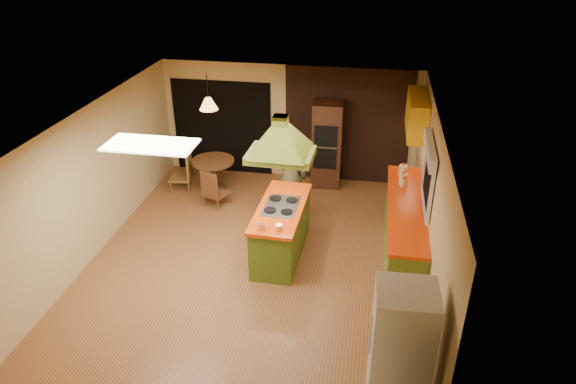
% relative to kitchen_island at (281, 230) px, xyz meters
% --- Properties ---
extents(ground, '(6.50, 6.50, 0.00)m').
position_rel_kitchen_island_xyz_m(ground, '(-0.39, -0.17, -0.47)').
color(ground, '#965B31').
rests_on(ground, ground).
extents(room_walls, '(5.50, 6.50, 6.50)m').
position_rel_kitchen_island_xyz_m(room_walls, '(-0.39, -0.17, 0.78)').
color(room_walls, beige).
rests_on(room_walls, ground).
extents(ceiling_plane, '(6.50, 6.50, 0.00)m').
position_rel_kitchen_island_xyz_m(ceiling_plane, '(-0.39, -0.17, 2.03)').
color(ceiling_plane, silver).
rests_on(ceiling_plane, room_walls).
extents(brick_panel, '(2.64, 0.03, 2.50)m').
position_rel_kitchen_island_xyz_m(brick_panel, '(0.86, 3.06, 0.78)').
color(brick_panel, '#381E14').
rests_on(brick_panel, ground).
extents(nook_opening, '(2.20, 0.03, 2.10)m').
position_rel_kitchen_island_xyz_m(nook_opening, '(-1.89, 3.06, 0.58)').
color(nook_opening, black).
rests_on(nook_opening, ground).
extents(right_counter, '(0.62, 3.05, 0.92)m').
position_rel_kitchen_island_xyz_m(right_counter, '(2.06, 0.43, -0.01)').
color(right_counter, olive).
rests_on(right_counter, ground).
extents(upper_cabinets, '(0.34, 1.40, 0.70)m').
position_rel_kitchen_island_xyz_m(upper_cabinets, '(2.18, 2.03, 1.48)').
color(upper_cabinets, yellow).
rests_on(upper_cabinets, room_walls).
extents(window_right, '(0.12, 1.35, 1.06)m').
position_rel_kitchen_island_xyz_m(window_right, '(2.30, 0.23, 1.30)').
color(window_right, black).
rests_on(window_right, room_walls).
extents(fluor_panel, '(1.20, 0.60, 0.03)m').
position_rel_kitchen_island_xyz_m(fluor_panel, '(-1.49, -1.37, 2.02)').
color(fluor_panel, white).
rests_on(fluor_panel, ceiling_plane).
extents(kitchen_island, '(0.80, 1.87, 0.94)m').
position_rel_kitchen_island_xyz_m(kitchen_island, '(0.00, 0.00, 0.00)').
color(kitchen_island, '#506E1B').
rests_on(kitchen_island, ground).
extents(range_hood, '(1.05, 0.77, 0.79)m').
position_rel_kitchen_island_xyz_m(range_hood, '(0.00, 0.00, 1.78)').
color(range_hood, '#5F681A').
rests_on(range_hood, ceiling_plane).
extents(man, '(0.65, 0.47, 1.67)m').
position_rel_kitchen_island_xyz_m(man, '(-0.05, 1.27, 0.36)').
color(man, brown).
rests_on(man, ground).
extents(refrigerator, '(0.69, 0.66, 1.64)m').
position_rel_kitchen_island_xyz_m(refrigerator, '(1.90, -2.80, 0.35)').
color(refrigerator, silver).
rests_on(refrigerator, ground).
extents(wall_oven, '(0.63, 0.62, 1.85)m').
position_rel_kitchen_island_xyz_m(wall_oven, '(0.47, 2.77, 0.46)').
color(wall_oven, '#4C2918').
rests_on(wall_oven, ground).
extents(dining_table, '(0.89, 0.89, 0.68)m').
position_rel_kitchen_island_xyz_m(dining_table, '(-1.85, 2.12, 0.00)').
color(dining_table, brown).
rests_on(dining_table, ground).
extents(chair_left, '(0.50, 0.50, 0.81)m').
position_rel_kitchen_island_xyz_m(chair_left, '(-2.55, 2.02, -0.06)').
color(chair_left, brown).
rests_on(chair_left, ground).
extents(chair_near, '(0.57, 0.57, 0.79)m').
position_rel_kitchen_island_xyz_m(chair_near, '(-1.60, 1.47, -0.07)').
color(chair_near, brown).
rests_on(chair_near, ground).
extents(pendant_lamp, '(0.47, 0.47, 0.24)m').
position_rel_kitchen_island_xyz_m(pendant_lamp, '(-1.85, 2.12, 1.43)').
color(pendant_lamp, '#FF9E3F').
rests_on(pendant_lamp, ceiling_plane).
extents(canister_large, '(0.17, 0.17, 0.22)m').
position_rel_kitchen_island_xyz_m(canister_large, '(2.01, 1.50, 0.56)').
color(canister_large, '#F9F0C9').
rests_on(canister_large, right_counter).
extents(canister_medium, '(0.15, 0.15, 0.20)m').
position_rel_kitchen_island_xyz_m(canister_medium, '(2.01, 1.18, 0.55)').
color(canister_medium, '#F5E6C5').
rests_on(canister_medium, right_counter).
extents(canister_small, '(0.11, 0.11, 0.15)m').
position_rel_kitchen_island_xyz_m(canister_small, '(2.01, 1.10, 0.53)').
color(canister_small, beige).
rests_on(canister_small, right_counter).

